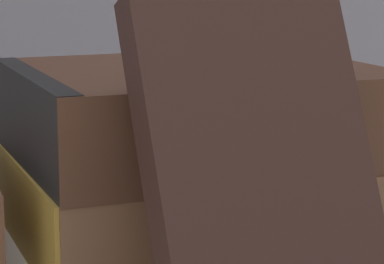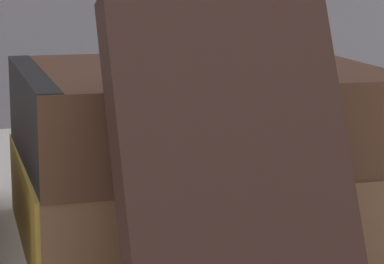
% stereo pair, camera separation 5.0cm
% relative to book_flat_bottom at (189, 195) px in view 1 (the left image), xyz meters
% --- Properties ---
extents(ground_plane, '(3.00, 3.00, 0.00)m').
position_rel_book_flat_bottom_xyz_m(ground_plane, '(0.01, -0.05, -0.02)').
color(ground_plane, white).
extents(book_flat_bottom, '(0.20, 0.17, 0.05)m').
position_rel_book_flat_bottom_xyz_m(book_flat_bottom, '(0.00, 0.00, 0.00)').
color(book_flat_bottom, brown).
rests_on(book_flat_bottom, ground_plane).
extents(book_flat_top, '(0.19, 0.16, 0.05)m').
position_rel_book_flat_bottom_xyz_m(book_flat_top, '(-0.00, -0.00, 0.05)').
color(book_flat_top, '#4C2D1E').
rests_on(book_flat_top, book_flat_bottom).
extents(book_leaning_front, '(0.10, 0.08, 0.14)m').
position_rel_book_flat_bottom_xyz_m(book_leaning_front, '(-0.02, -0.12, 0.04)').
color(book_leaning_front, '#331E19').
rests_on(book_leaning_front, ground_plane).
extents(pocket_watch, '(0.05, 0.06, 0.01)m').
position_rel_book_flat_bottom_xyz_m(pocket_watch, '(0.04, -0.01, 0.08)').
color(pocket_watch, silver).
rests_on(pocket_watch, book_flat_top).
extents(reading_glasses, '(0.10, 0.04, 0.00)m').
position_rel_book_flat_bottom_xyz_m(reading_glasses, '(-0.03, 0.15, -0.02)').
color(reading_glasses, '#ADADB2').
rests_on(reading_glasses, ground_plane).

